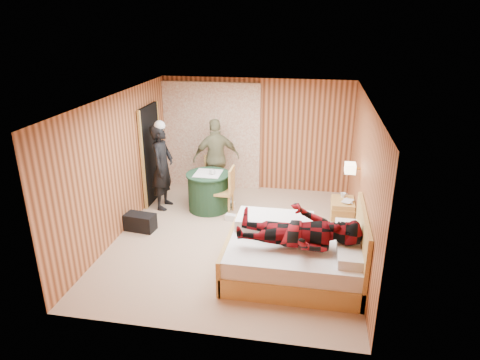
% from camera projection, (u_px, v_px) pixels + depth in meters
% --- Properties ---
extents(floor, '(4.20, 5.00, 0.01)m').
position_uv_depth(floor, '(235.00, 238.00, 7.68)').
color(floor, tan).
rests_on(floor, ground).
extents(ceiling, '(4.20, 5.00, 0.01)m').
position_uv_depth(ceiling, '(235.00, 99.00, 6.78)').
color(ceiling, silver).
rests_on(ceiling, wall_back).
extents(wall_back, '(4.20, 0.02, 2.50)m').
position_uv_depth(wall_back, '(256.00, 135.00, 9.53)').
color(wall_back, '#C3784A').
rests_on(wall_back, floor).
extents(wall_left, '(0.02, 5.00, 2.50)m').
position_uv_depth(wall_left, '(119.00, 166.00, 7.57)').
color(wall_left, '#C3784A').
rests_on(wall_left, floor).
extents(wall_right, '(0.02, 5.00, 2.50)m').
position_uv_depth(wall_right, '(363.00, 181.00, 6.88)').
color(wall_right, '#C3784A').
rests_on(wall_right, floor).
extents(curtain, '(2.20, 0.08, 2.40)m').
position_uv_depth(curtain, '(212.00, 136.00, 9.64)').
color(curtain, white).
rests_on(curtain, floor).
extents(doorway, '(0.06, 0.90, 2.05)m').
position_uv_depth(doorway, '(151.00, 154.00, 8.93)').
color(doorway, black).
rests_on(doorway, floor).
extents(wall_lamp, '(0.26, 0.24, 0.16)m').
position_uv_depth(wall_lamp, '(350.00, 168.00, 7.31)').
color(wall_lamp, gold).
rests_on(wall_lamp, wall_right).
extents(bed, '(2.06, 1.62, 1.12)m').
position_uv_depth(bed, '(296.00, 255.00, 6.53)').
color(bed, '#DEB75A').
rests_on(bed, floor).
extents(nightstand, '(0.43, 0.58, 0.56)m').
position_uv_depth(nightstand, '(342.00, 214.00, 7.96)').
color(nightstand, '#DEB75A').
rests_on(nightstand, floor).
extents(round_table, '(0.89, 0.89, 0.79)m').
position_uv_depth(round_table, '(209.00, 191.00, 8.70)').
color(round_table, '#1B3B27').
rests_on(round_table, floor).
extents(chair_far, '(0.55, 0.55, 0.93)m').
position_uv_depth(chair_far, '(215.00, 173.00, 9.29)').
color(chair_far, '#DEB75A').
rests_on(chair_far, floor).
extents(chair_near, '(0.45, 0.45, 0.98)m').
position_uv_depth(chair_near, '(226.00, 187.00, 8.44)').
color(chair_near, '#DEB75A').
rests_on(chair_near, floor).
extents(duffel_bag, '(0.59, 0.36, 0.31)m').
position_uv_depth(duffel_bag, '(140.00, 222.00, 7.93)').
color(duffel_bag, black).
rests_on(duffel_bag, floor).
extents(sneaker_left, '(0.32, 0.19, 0.13)m').
position_uv_depth(sneaker_left, '(227.00, 204.00, 8.90)').
color(sneaker_left, silver).
rests_on(sneaker_left, floor).
extents(sneaker_right, '(0.30, 0.17, 0.12)m').
position_uv_depth(sneaker_right, '(233.00, 218.00, 8.31)').
color(sneaker_right, silver).
rests_on(sneaker_right, floor).
extents(woman_standing, '(0.44, 0.65, 1.76)m').
position_uv_depth(woman_standing, '(162.00, 167.00, 8.63)').
color(woman_standing, black).
rests_on(woman_standing, floor).
extents(man_at_table, '(1.09, 0.78, 1.72)m').
position_uv_depth(man_at_table, '(216.00, 158.00, 9.21)').
color(man_at_table, '#6E6D49').
rests_on(man_at_table, floor).
extents(man_on_bed, '(0.86, 0.67, 1.77)m').
position_uv_depth(man_on_bed, '(299.00, 223.00, 6.07)').
color(man_on_bed, maroon).
rests_on(man_on_bed, bed).
extents(book_lower, '(0.18, 0.23, 0.02)m').
position_uv_depth(book_lower, '(343.00, 201.00, 7.81)').
color(book_lower, silver).
rests_on(book_lower, nightstand).
extents(book_upper, '(0.25, 0.27, 0.02)m').
position_uv_depth(book_upper, '(343.00, 200.00, 7.81)').
color(book_upper, silver).
rests_on(book_upper, nightstand).
extents(cup_nightstand, '(0.11, 0.11, 0.09)m').
position_uv_depth(cup_nightstand, '(343.00, 195.00, 7.97)').
color(cup_nightstand, silver).
rests_on(cup_nightstand, nightstand).
extents(cup_table, '(0.15, 0.15, 0.10)m').
position_uv_depth(cup_table, '(212.00, 172.00, 8.47)').
color(cup_table, silver).
rests_on(cup_table, round_table).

